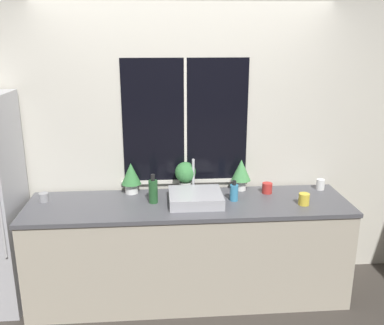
% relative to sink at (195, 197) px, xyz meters
% --- Properties ---
extents(ground_plane, '(14.00, 14.00, 0.00)m').
position_rel_sink_xyz_m(ground_plane, '(-0.06, -0.33, -0.93)').
color(ground_plane, '#38332D').
extents(wall_back, '(8.00, 0.09, 2.70)m').
position_rel_sink_xyz_m(wall_back, '(-0.06, 0.41, 0.42)').
color(wall_back, beige).
rests_on(wall_back, ground_plane).
extents(counter, '(2.70, 0.70, 0.88)m').
position_rel_sink_xyz_m(counter, '(-0.06, 0.01, -0.49)').
color(counter, '#B2A893').
rests_on(counter, ground_plane).
extents(sink, '(0.44, 0.45, 0.31)m').
position_rel_sink_xyz_m(sink, '(0.00, 0.00, 0.00)').
color(sink, '#ADADB2').
rests_on(sink, counter).
extents(potted_plant_left, '(0.17, 0.17, 0.28)m').
position_rel_sink_xyz_m(potted_plant_left, '(-0.54, 0.27, 0.11)').
color(potted_plant_left, white).
rests_on(potted_plant_left, counter).
extents(potted_plant_center, '(0.19, 0.19, 0.27)m').
position_rel_sink_xyz_m(potted_plant_center, '(-0.07, 0.27, 0.12)').
color(potted_plant_center, white).
rests_on(potted_plant_center, counter).
extents(potted_plant_right, '(0.17, 0.17, 0.29)m').
position_rel_sink_xyz_m(potted_plant_right, '(0.43, 0.27, 0.13)').
color(potted_plant_right, white).
rests_on(potted_plant_right, counter).
extents(soap_bottle, '(0.07, 0.07, 0.18)m').
position_rel_sink_xyz_m(soap_bottle, '(0.33, 0.02, 0.03)').
color(soap_bottle, teal).
rests_on(soap_bottle, counter).
extents(bottle_tall, '(0.08, 0.08, 0.25)m').
position_rel_sink_xyz_m(bottle_tall, '(-0.35, 0.03, 0.06)').
color(bottle_tall, '#235128').
rests_on(bottle_tall, counter).
extents(mug_yellow, '(0.09, 0.09, 0.10)m').
position_rel_sink_xyz_m(mug_yellow, '(0.89, -0.12, 0.00)').
color(mug_yellow, gold).
rests_on(mug_yellow, counter).
extents(mug_red, '(0.09, 0.09, 0.09)m').
position_rel_sink_xyz_m(mug_red, '(0.65, 0.18, 0.00)').
color(mug_red, '#B72D28').
rests_on(mug_red, counter).
extents(mug_grey, '(0.08, 0.08, 0.08)m').
position_rel_sink_xyz_m(mug_grey, '(-1.27, 0.12, -0.01)').
color(mug_grey, gray).
rests_on(mug_grey, counter).
extents(mug_white, '(0.07, 0.07, 0.10)m').
position_rel_sink_xyz_m(mug_white, '(1.16, 0.23, 0.00)').
color(mug_white, white).
rests_on(mug_white, counter).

